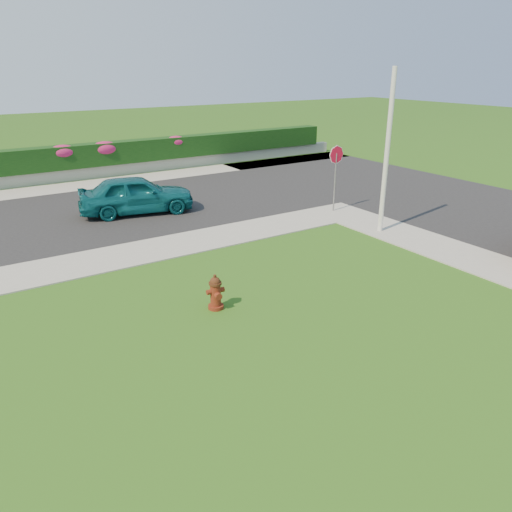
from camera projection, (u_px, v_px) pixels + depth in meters
ground at (383, 394)px, 8.75m from camera, size 120.00×120.00×0.00m
curb_corner at (339, 212)px, 19.33m from camera, size 2.00×2.00×0.04m
sidewalk_beyond at (64, 188)px, 23.10m from camera, size 34.00×2.00×0.04m
retaining_wall at (55, 176)px, 24.18m from camera, size 34.00×0.40×0.60m
hedge at (52, 158)px, 23.95m from camera, size 32.00×0.90×1.10m
fire_hydrant at (216, 293)px, 11.65m from camera, size 0.44×0.42×0.86m
sedan_teal at (136, 194)px, 18.95m from camera, size 4.53×2.59×1.45m
utility_pole at (387, 154)px, 16.21m from camera, size 0.16×0.16×5.35m
stop_sign at (336, 163)px, 18.84m from camera, size 0.70×0.06×2.56m
flower_clump_d at (63, 152)px, 24.02m from camera, size 1.36×0.87×0.68m
flower_clump_e at (105, 149)px, 25.06m from camera, size 1.43×0.92×0.72m
flower_clump_f at (176, 142)px, 27.01m from camera, size 1.21×0.78×0.60m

